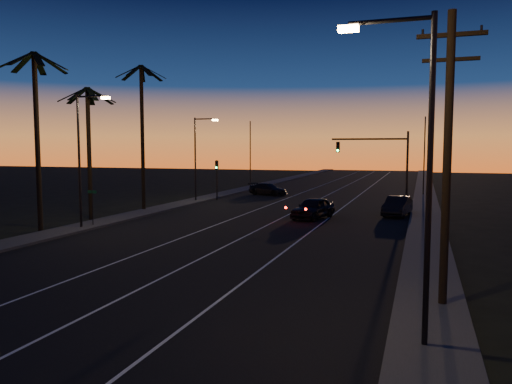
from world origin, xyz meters
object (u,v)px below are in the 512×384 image
(signal_mast, at_px, (381,155))
(cross_car, at_px, (268,189))
(right_car, at_px, (397,206))
(utility_pole, at_px, (447,153))
(lead_car, at_px, (313,208))

(signal_mast, relative_size, cross_car, 1.40)
(right_car, bearing_deg, cross_car, 138.21)
(utility_pole, xyz_separation_m, right_car, (-2.60, 23.58, -4.53))
(lead_car, relative_size, right_car, 1.15)
(lead_car, height_order, cross_car, lead_car)
(utility_pole, bearing_deg, right_car, 96.29)
(utility_pole, bearing_deg, signal_mast, 98.47)
(utility_pole, xyz_separation_m, lead_car, (-8.73, 19.88, -4.48))
(utility_pole, distance_m, lead_car, 22.17)
(utility_pole, height_order, right_car, utility_pole)
(signal_mast, xyz_separation_m, right_car, (1.86, -6.41, -3.99))
(lead_car, distance_m, cross_car, 19.40)
(signal_mast, bearing_deg, cross_car, 151.84)
(cross_car, bearing_deg, lead_car, -62.46)
(utility_pole, relative_size, cross_car, 1.98)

